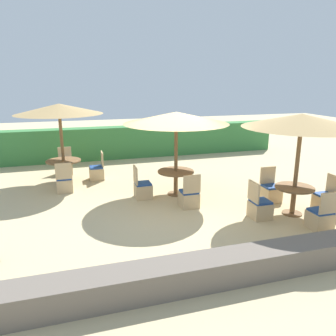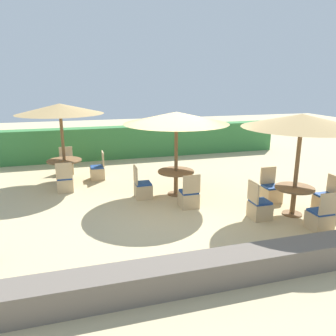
% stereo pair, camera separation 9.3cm
% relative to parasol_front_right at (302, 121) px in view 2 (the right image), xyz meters
% --- Properties ---
extents(ground_plane, '(40.00, 40.00, 0.00)m').
position_rel_parasol_front_right_xyz_m(ground_plane, '(-2.68, 1.30, -2.32)').
color(ground_plane, '#C6B284').
extents(hedge_row, '(13.00, 0.70, 1.33)m').
position_rel_parasol_front_right_xyz_m(hedge_row, '(-2.68, 7.31, -1.65)').
color(hedge_row, '#387A3D').
rests_on(hedge_row, ground_plane).
extents(stone_border, '(10.00, 0.56, 0.47)m').
position_rel_parasol_front_right_xyz_m(stone_border, '(-2.68, -2.08, -2.08)').
color(stone_border, '#6B6056').
rests_on(stone_border, ground_plane).
extents(parasol_front_right, '(2.76, 2.76, 2.49)m').
position_rel_parasol_front_right_xyz_m(parasol_front_right, '(0.00, 0.00, 0.00)').
color(parasol_front_right, brown).
rests_on(parasol_front_right, ground_plane).
extents(round_table_front_right, '(0.94, 0.94, 0.71)m').
position_rel_parasol_front_right_xyz_m(round_table_front_right, '(0.00, -0.00, -1.78)').
color(round_table_front_right, brown).
rests_on(round_table_front_right, ground_plane).
extents(patio_chair_front_right_north, '(0.46, 0.46, 0.93)m').
position_rel_parasol_front_right_xyz_m(patio_chair_front_right_north, '(-0.01, 0.95, -2.06)').
color(patio_chair_front_right_north, tan).
rests_on(patio_chair_front_right_north, ground_plane).
extents(patio_chair_front_right_south, '(0.46, 0.46, 0.93)m').
position_rel_parasol_front_right_xyz_m(patio_chair_front_right_south, '(0.04, -0.90, -2.06)').
color(patio_chair_front_right_south, tan).
rests_on(patio_chair_front_right_south, ground_plane).
extents(patio_chair_front_right_east, '(0.46, 0.46, 0.93)m').
position_rel_parasol_front_right_xyz_m(patio_chair_front_right_east, '(0.93, -0.05, -2.06)').
color(patio_chair_front_right_east, tan).
rests_on(patio_chair_front_right_east, ground_plane).
extents(patio_chair_front_right_west, '(0.46, 0.46, 0.93)m').
position_rel_parasol_front_right_xyz_m(patio_chair_front_right_west, '(-0.93, 0.02, -2.06)').
color(patio_chair_front_right_west, tan).
rests_on(patio_chair_front_right_west, ground_plane).
extents(parasol_center, '(2.93, 2.93, 2.39)m').
position_rel_parasol_front_right_xyz_m(parasol_center, '(-2.35, 2.20, -0.09)').
color(parasol_center, brown).
rests_on(parasol_center, ground_plane).
extents(round_table_center, '(1.05, 1.05, 0.71)m').
position_rel_parasol_front_right_xyz_m(round_table_center, '(-2.35, 2.20, -1.76)').
color(round_table_center, brown).
rests_on(round_table_center, ground_plane).
extents(patio_chair_center_south, '(0.46, 0.46, 0.93)m').
position_rel_parasol_front_right_xyz_m(patio_chair_center_south, '(-2.32, 1.16, -2.06)').
color(patio_chair_center_south, tan).
rests_on(patio_chair_center_south, ground_plane).
extents(patio_chair_center_west, '(0.46, 0.46, 0.93)m').
position_rel_parasol_front_right_xyz_m(patio_chair_center_west, '(-3.34, 2.19, -2.06)').
color(patio_chair_center_west, tan).
rests_on(patio_chair_center_west, ground_plane).
extents(parasol_back_left, '(2.70, 2.70, 2.53)m').
position_rel_parasol_front_right_xyz_m(parasol_back_left, '(-5.47, 4.42, 0.04)').
color(parasol_back_left, brown).
rests_on(parasol_back_left, ground_plane).
extents(round_table_back_left, '(1.10, 1.10, 0.72)m').
position_rel_parasol_front_right_xyz_m(round_table_back_left, '(-5.47, 4.42, -1.74)').
color(round_table_back_left, brown).
rests_on(round_table_back_left, ground_plane).
extents(patio_chair_back_left_south, '(0.46, 0.46, 0.93)m').
position_rel_parasol_front_right_xyz_m(patio_chair_back_left_south, '(-5.45, 3.35, -2.06)').
color(patio_chair_back_left_south, tan).
rests_on(patio_chair_back_left_south, ground_plane).
extents(patio_chair_back_left_north, '(0.46, 0.46, 0.93)m').
position_rel_parasol_front_right_xyz_m(patio_chair_back_left_north, '(-5.44, 5.39, -2.06)').
color(patio_chair_back_left_north, tan).
rests_on(patio_chair_back_left_north, ground_plane).
extents(patio_chair_back_left_east, '(0.46, 0.46, 0.93)m').
position_rel_parasol_front_right_xyz_m(patio_chair_back_left_east, '(-4.43, 4.37, -2.06)').
color(patio_chair_back_left_east, tan).
rests_on(patio_chair_back_left_east, ground_plane).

